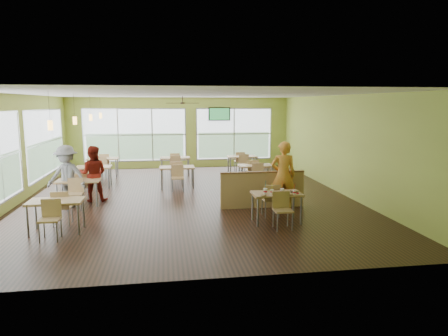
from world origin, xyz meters
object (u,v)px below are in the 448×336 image
at_px(main_table, 277,197).
at_px(food_basket, 294,191).
at_px(man_plaid, 283,175).
at_px(half_wall_divider, 262,189).

distance_m(main_table, food_basket, 0.47).
bearing_deg(main_table, food_basket, -4.12).
distance_m(man_plaid, food_basket, 1.29).
bearing_deg(food_basket, man_plaid, 85.88).
relative_size(man_plaid, food_basket, 8.31).
xyz_separation_m(main_table, food_basket, (0.44, -0.03, 0.15)).
bearing_deg(half_wall_divider, food_basket, -73.31).
distance_m(main_table, man_plaid, 1.39).
xyz_separation_m(half_wall_divider, man_plaid, (0.54, -0.20, 0.43)).
distance_m(main_table, half_wall_divider, 1.45).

